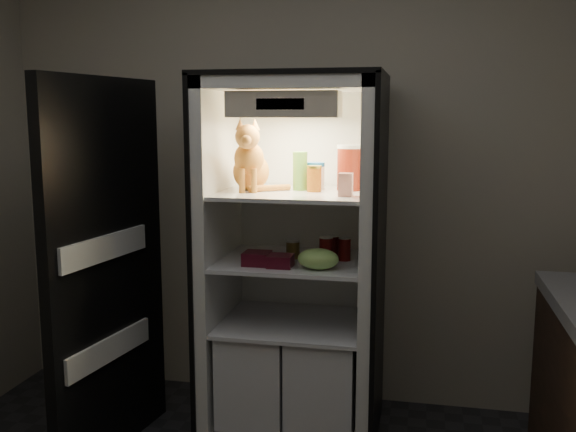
% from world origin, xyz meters
% --- Properties ---
extents(room_shell, '(3.60, 3.60, 3.60)m').
position_xyz_m(room_shell, '(0.00, 0.00, 1.62)').
color(room_shell, white).
rests_on(room_shell, floor).
extents(refrigerator, '(0.90, 0.72, 1.88)m').
position_xyz_m(refrigerator, '(0.00, 1.38, 0.79)').
color(refrigerator, white).
rests_on(refrigerator, floor).
extents(fridge_door, '(0.19, 0.87, 1.85)m').
position_xyz_m(fridge_door, '(-0.85, 0.96, 0.91)').
color(fridge_door, black).
rests_on(fridge_door, floor).
extents(tabby_cat, '(0.32, 0.36, 0.37)m').
position_xyz_m(tabby_cat, '(-0.22, 1.32, 1.43)').
color(tabby_cat, '#B35117').
rests_on(tabby_cat, refrigerator).
extents(parmesan_shaker, '(0.08, 0.08, 0.20)m').
position_xyz_m(parmesan_shaker, '(0.02, 1.38, 1.39)').
color(parmesan_shaker, '#22802E').
rests_on(parmesan_shaker, refrigerator).
extents(mayo_tub, '(0.10, 0.10, 0.14)m').
position_xyz_m(mayo_tub, '(0.09, 1.45, 1.36)').
color(mayo_tub, white).
rests_on(mayo_tub, refrigerator).
extents(salsa_jar, '(0.07, 0.07, 0.13)m').
position_xyz_m(salsa_jar, '(0.10, 1.34, 1.36)').
color(salsa_jar, maroon).
rests_on(salsa_jar, refrigerator).
extents(pepper_jar, '(0.14, 0.14, 0.23)m').
position_xyz_m(pepper_jar, '(0.27, 1.44, 1.41)').
color(pepper_jar, maroon).
rests_on(pepper_jar, refrigerator).
extents(cream_carton, '(0.06, 0.06, 0.11)m').
position_xyz_m(cream_carton, '(0.28, 1.19, 1.35)').
color(cream_carton, silver).
rests_on(cream_carton, refrigerator).
extents(soda_can_a, '(0.06, 0.06, 0.12)m').
position_xyz_m(soda_can_a, '(0.19, 1.40, 1.00)').
color(soda_can_a, black).
rests_on(soda_can_a, refrigerator).
extents(soda_can_b, '(0.06, 0.06, 0.12)m').
position_xyz_m(soda_can_b, '(0.26, 1.35, 1.00)').
color(soda_can_b, black).
rests_on(soda_can_b, refrigerator).
extents(soda_can_c, '(0.07, 0.07, 0.13)m').
position_xyz_m(soda_can_c, '(0.17, 1.29, 1.00)').
color(soda_can_c, black).
rests_on(soda_can_c, refrigerator).
extents(condiment_jar, '(0.07, 0.07, 0.10)m').
position_xyz_m(condiment_jar, '(-0.01, 1.34, 0.99)').
color(condiment_jar, '#4F3B16').
rests_on(condiment_jar, refrigerator).
extents(grape_bag, '(0.20, 0.15, 0.10)m').
position_xyz_m(grape_bag, '(0.16, 1.14, 0.99)').
color(grape_bag, '#90CE60').
rests_on(grape_bag, refrigerator).
extents(berry_box_left, '(0.13, 0.13, 0.06)m').
position_xyz_m(berry_box_left, '(-0.15, 1.17, 0.97)').
color(berry_box_left, '#540E1E').
rests_on(berry_box_left, refrigerator).
extents(berry_box_right, '(0.12, 0.12, 0.06)m').
position_xyz_m(berry_box_right, '(-0.03, 1.15, 0.97)').
color(berry_box_right, '#540E1E').
rests_on(berry_box_right, refrigerator).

